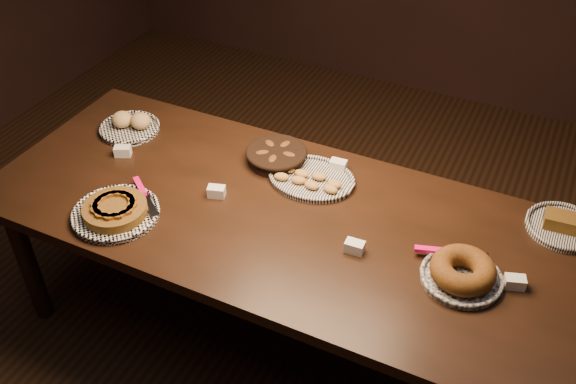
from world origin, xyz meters
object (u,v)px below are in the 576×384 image
at_px(madeleine_platter, 310,178).
at_px(buffet_table, 279,226).
at_px(apple_tart_plate, 116,211).
at_px(bundt_cake_plate, 462,272).

bearing_deg(madeleine_platter, buffet_table, -79.90).
height_order(buffet_table, madeleine_platter, madeleine_platter).
height_order(apple_tart_plate, bundt_cake_plate, bundt_cake_plate).
bearing_deg(bundt_cake_plate, buffet_table, 160.06).
relative_size(buffet_table, bundt_cake_plate, 7.16).
relative_size(buffet_table, madeleine_platter, 6.56).
xyz_separation_m(buffet_table, bundt_cake_plate, (0.73, -0.05, 0.11)).
bearing_deg(apple_tart_plate, bundt_cake_plate, -12.32).
bearing_deg(bundt_cake_plate, apple_tart_plate, 174.81).
distance_m(buffet_table, madeleine_platter, 0.25).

